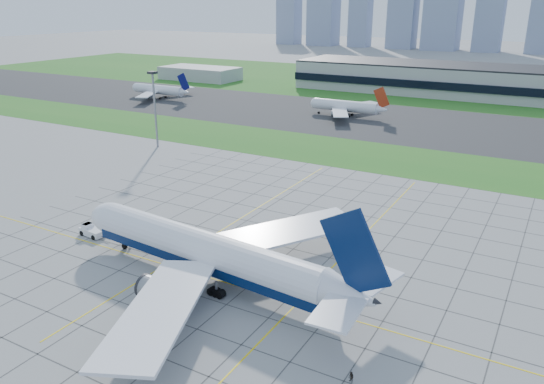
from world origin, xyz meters
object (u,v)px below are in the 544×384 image
object	(u,v)px
light_mast	(154,100)
airliner	(207,252)
pushback_tug	(92,231)
crew_near	(131,243)
crew_far	(351,377)
distant_jet_1	(347,106)
distant_jet_0	(159,90)

from	to	relation	value
light_mast	airliner	bearing A→B (deg)	-43.86
pushback_tug	crew_near	xyz separation A→B (m)	(11.34, -0.19, -0.18)
airliner	pushback_tug	xyz separation A→B (m)	(-33.12, 3.58, -4.47)
airliner	crew_far	bearing A→B (deg)	-16.57
crew_near	airliner	bearing A→B (deg)	-60.84
light_mast	distant_jet_1	size ratio (longest dim) A/B	0.60
crew_far	distant_jet_0	distance (m)	229.98
light_mast	distant_jet_0	distance (m)	101.01
airliner	pushback_tug	distance (m)	33.61
light_mast	pushback_tug	world-z (taller)	light_mast
distant_jet_0	distant_jet_1	distance (m)	102.25
pushback_tug	crew_far	size ratio (longest dim) A/B	5.41
light_mast	pushback_tug	bearing A→B (deg)	-59.78
airliner	crew_near	bearing A→B (deg)	176.48
distant_jet_0	crew_near	bearing A→B (deg)	-51.11
light_mast	crew_near	xyz separation A→B (m)	(48.70, -64.33, -15.30)
airliner	crew_far	world-z (taller)	airliner
distant_jet_1	crew_far	bearing A→B (deg)	-67.88
light_mast	crew_near	world-z (taller)	light_mast
light_mast	airliner	distance (m)	98.32
distant_jet_1	pushback_tug	bearing A→B (deg)	-89.96
airliner	distant_jet_0	distance (m)	197.81
distant_jet_1	distant_jet_0	bearing A→B (deg)	-177.65
crew_far	distant_jet_1	size ratio (longest dim) A/B	0.04
distant_jet_0	distant_jet_1	size ratio (longest dim) A/B	1.00
airliner	distant_jet_1	world-z (taller)	airliner
crew_near	pushback_tug	bearing A→B (deg)	127.04
airliner	crew_near	xyz separation A→B (m)	(-21.78, 3.39, -4.65)
distant_jet_0	airliner	bearing A→B (deg)	-46.81
light_mast	airliner	size ratio (longest dim) A/B	0.39
light_mast	pushback_tug	size ratio (longest dim) A/B	2.95
light_mast	distant_jet_0	bearing A→B (deg)	130.31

